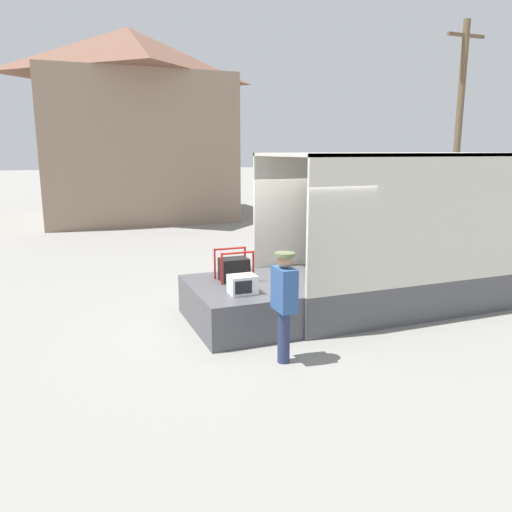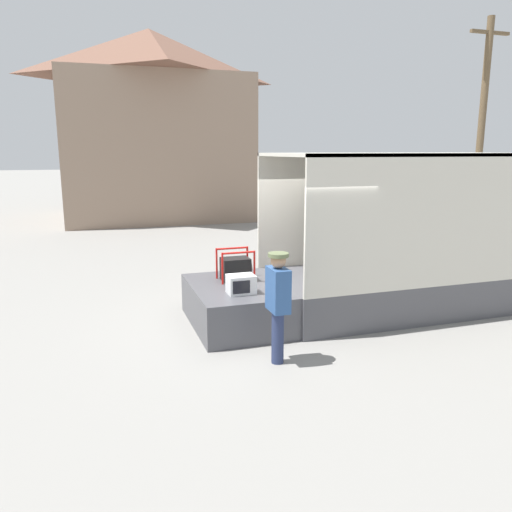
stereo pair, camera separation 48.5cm
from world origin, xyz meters
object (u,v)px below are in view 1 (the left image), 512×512
(box_truck, at_px, (459,255))
(portable_generator, at_px, (235,269))
(microwave, at_px, (243,285))
(utility_pole, at_px, (459,121))
(worker_person, at_px, (284,296))

(box_truck, height_order, portable_generator, box_truck)
(box_truck, relative_size, portable_generator, 11.40)
(microwave, distance_m, portable_generator, 0.90)
(box_truck, relative_size, utility_pole, 0.88)
(microwave, height_order, portable_generator, portable_generator)
(box_truck, xyz_separation_m, microwave, (-5.07, -0.52, -0.00))
(portable_generator, bearing_deg, box_truck, -4.14)
(worker_person, height_order, utility_pole, utility_pole)
(box_truck, xyz_separation_m, worker_person, (-4.89, -1.79, 0.12))
(utility_pole, bearing_deg, box_truck, -131.91)
(portable_generator, relative_size, utility_pole, 0.08)
(box_truck, bearing_deg, microwave, -174.10)
(microwave, distance_m, worker_person, 1.29)
(worker_person, xyz_separation_m, utility_pole, (12.63, 10.42, 3.22))
(box_truck, xyz_separation_m, utility_pole, (7.74, 8.62, 3.34))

